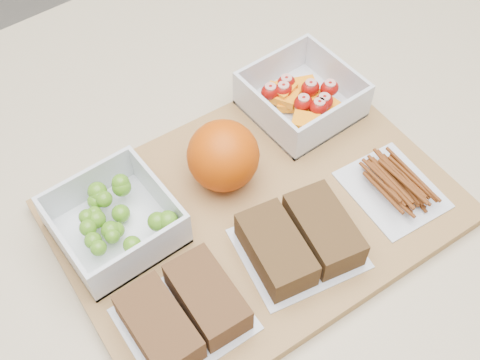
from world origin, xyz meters
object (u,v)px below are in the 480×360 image
(fruit_container, at_px, (301,98))
(orange, at_px, (223,156))
(sandwich_bag_left, at_px, (183,312))
(pretzel_bag, at_px, (394,184))
(cutting_board, at_px, (256,211))
(sandwich_bag_center, at_px, (300,240))
(grape_container, at_px, (116,220))

(fruit_container, distance_m, orange, 0.14)
(sandwich_bag_left, bearing_deg, pretzel_bag, -2.79)
(orange, xyz_separation_m, pretzel_bag, (0.14, -0.13, -0.03))
(cutting_board, height_order, pretzel_bag, pretzel_bag)
(sandwich_bag_center, height_order, pretzel_bag, sandwich_bag_center)
(grape_container, height_order, orange, orange)
(grape_container, xyz_separation_m, orange, (0.13, -0.01, 0.02))
(fruit_container, height_order, orange, orange)
(pretzel_bag, bearing_deg, cutting_board, 151.06)
(cutting_board, distance_m, sandwich_bag_left, 0.15)
(sandwich_bag_center, bearing_deg, grape_container, 135.93)
(fruit_container, relative_size, sandwich_bag_left, 0.99)
(grape_container, distance_m, orange, 0.13)
(fruit_container, distance_m, pretzel_bag, 0.16)
(cutting_board, bearing_deg, sandwich_bag_center, -84.70)
(cutting_board, relative_size, sandwich_bag_left, 3.45)
(fruit_container, xyz_separation_m, orange, (-0.14, -0.03, 0.02))
(fruit_container, relative_size, orange, 1.50)
(cutting_board, relative_size, orange, 5.22)
(cutting_board, height_order, sandwich_bag_left, sandwich_bag_left)
(grape_container, distance_m, pretzel_bag, 0.31)
(sandwich_bag_center, bearing_deg, sandwich_bag_left, 177.11)
(orange, bearing_deg, pretzel_bag, -42.69)
(fruit_container, bearing_deg, cutting_board, -148.41)
(fruit_container, xyz_separation_m, sandwich_bag_center, (-0.13, -0.15, -0.00))
(grape_container, relative_size, orange, 1.45)
(sandwich_bag_left, distance_m, sandwich_bag_center, 0.14)
(sandwich_bag_center, bearing_deg, orange, 93.06)
(orange, relative_size, sandwich_bag_center, 0.57)
(fruit_container, bearing_deg, sandwich_bag_center, -131.22)
(fruit_container, bearing_deg, pretzel_bag, -89.68)
(fruit_container, xyz_separation_m, pretzel_bag, (0.00, -0.16, -0.01))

